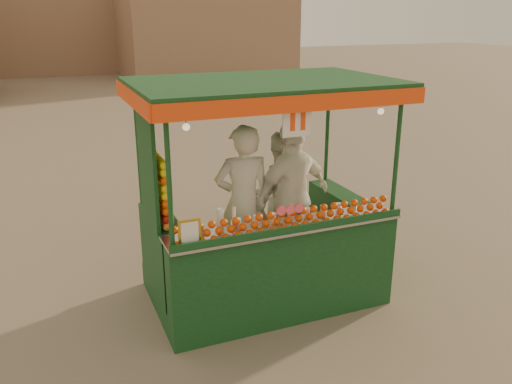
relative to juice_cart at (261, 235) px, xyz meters
name	(u,v)px	position (x,y,z in m)	size (l,w,h in m)	color
ground	(240,290)	(-0.16, 0.32, -0.89)	(90.00, 90.00, 0.00)	#716250
building_right	(204,30)	(6.84, 24.32, 1.61)	(9.00, 6.00, 5.00)	#8B664F
building_center	(27,11)	(-2.16, 30.32, 2.61)	(14.00, 7.00, 7.00)	#8B664F
juice_cart	(261,235)	(0.00, 0.00, 0.00)	(3.01, 1.95, 2.73)	#0F3718
vendor_left	(243,202)	(-0.17, 0.16, 0.39)	(0.75, 0.54, 1.91)	silver
vendor_middle	(279,194)	(0.50, 0.57, 0.28)	(1.00, 0.90, 1.69)	beige
vendor_right	(293,196)	(0.49, 0.15, 0.38)	(1.19, 0.71, 1.90)	white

